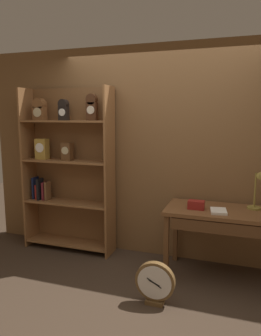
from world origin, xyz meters
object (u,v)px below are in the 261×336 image
object	(u,v)px
workbench	(232,219)
round_clock_large	(155,283)
open_repair_manual	(219,211)
bookshelf	(66,167)
toolbox_small	(196,205)
desk_lamp	(259,185)

from	to	relation	value
workbench	round_clock_large	world-z (taller)	workbench
open_repair_manual	round_clock_large	world-z (taller)	open_repair_manual
bookshelf	round_clock_large	size ratio (longest dim) A/B	5.05
round_clock_large	workbench	bearing A→B (deg)	47.45
workbench	toolbox_small	bearing A→B (deg)	-173.70
desk_lamp	round_clock_large	world-z (taller)	desk_lamp
workbench	desk_lamp	distance (m)	0.46
workbench	desk_lamp	xyz separation A→B (m)	(0.25, 0.14, 0.36)
desk_lamp	open_repair_manual	world-z (taller)	desk_lamp
bookshelf	desk_lamp	size ratio (longest dim) A/B	4.57
desk_lamp	workbench	bearing A→B (deg)	-151.61
bookshelf	desk_lamp	xyz separation A→B (m)	(2.35, -0.08, -0.06)
workbench	desk_lamp	bearing A→B (deg)	28.39
bookshelf	workbench	world-z (taller)	bookshelf
bookshelf	open_repair_manual	xyz separation A→B (m)	(1.96, -0.30, -0.32)
toolbox_small	open_repair_manual	distance (m)	0.24
round_clock_large	open_repair_manual	bearing A→B (deg)	50.60
bookshelf	workbench	distance (m)	2.15
desk_lamp	open_repair_manual	size ratio (longest dim) A/B	2.10
bookshelf	toolbox_small	size ratio (longest dim) A/B	12.19
workbench	round_clock_large	distance (m)	1.07
toolbox_small	open_repair_manual	bearing A→B (deg)	-10.26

